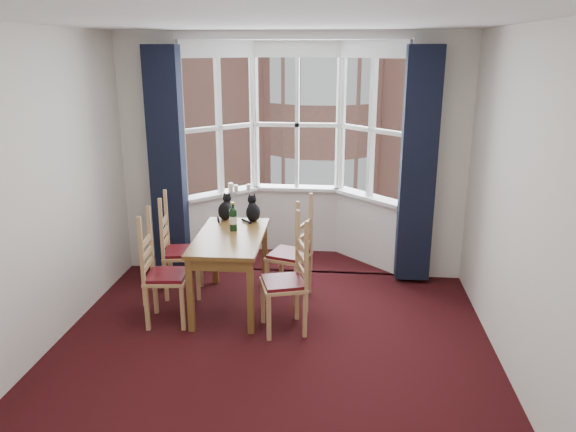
# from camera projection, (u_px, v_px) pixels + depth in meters

# --- Properties ---
(floor) EXTENTS (4.50, 4.50, 0.00)m
(floor) POSITION_uv_depth(u_px,v_px,m) (267.00, 370.00, 4.73)
(floor) COLOR black
(floor) RESTS_ON ground
(ceiling) EXTENTS (4.50, 4.50, 0.00)m
(ceiling) POSITION_uv_depth(u_px,v_px,m) (262.00, 20.00, 3.93)
(ceiling) COLOR white
(ceiling) RESTS_ON floor
(wall_left) EXTENTS (0.00, 4.50, 4.50)m
(wall_left) POSITION_uv_depth(u_px,v_px,m) (19.00, 204.00, 4.52)
(wall_left) COLOR silver
(wall_left) RESTS_ON floor
(wall_right) EXTENTS (0.00, 4.50, 4.50)m
(wall_right) POSITION_uv_depth(u_px,v_px,m) (533.00, 219.00, 4.14)
(wall_right) COLOR silver
(wall_right) RESTS_ON floor
(wall_near) EXTENTS (4.00, 0.00, 4.00)m
(wall_near) POSITION_uv_depth(u_px,v_px,m) (185.00, 371.00, 2.19)
(wall_near) COLOR silver
(wall_near) RESTS_ON floor
(wall_back_pier_left) EXTENTS (0.70, 0.12, 2.80)m
(wall_back_pier_left) POSITION_uv_depth(u_px,v_px,m) (153.00, 155.00, 6.63)
(wall_back_pier_left) COLOR silver
(wall_back_pier_left) RESTS_ON floor
(wall_back_pier_right) EXTENTS (0.70, 0.12, 2.80)m
(wall_back_pier_right) POSITION_uv_depth(u_px,v_px,m) (437.00, 160.00, 6.32)
(wall_back_pier_right) COLOR silver
(wall_back_pier_right) RESTS_ON floor
(bay_window) EXTENTS (2.76, 0.94, 2.80)m
(bay_window) POSITION_uv_depth(u_px,v_px,m) (295.00, 150.00, 6.96)
(bay_window) COLOR white
(bay_window) RESTS_ON floor
(curtain_left) EXTENTS (0.38, 0.22, 2.60)m
(curtain_left) POSITION_uv_depth(u_px,v_px,m) (167.00, 162.00, 6.45)
(curtain_left) COLOR black
(curtain_left) RESTS_ON floor
(curtain_right) EXTENTS (0.38, 0.22, 2.60)m
(curtain_right) POSITION_uv_depth(u_px,v_px,m) (418.00, 167.00, 6.18)
(curtain_right) COLOR black
(curtain_right) RESTS_ON floor
(dining_table) EXTENTS (0.70, 1.27, 0.78)m
(dining_table) POSITION_uv_depth(u_px,v_px,m) (230.00, 246.00, 5.74)
(dining_table) COLOR brown
(dining_table) RESTS_ON floor
(chair_left_near) EXTENTS (0.44, 0.46, 0.92)m
(chair_left_near) POSITION_uv_depth(u_px,v_px,m) (158.00, 277.00, 5.45)
(chair_left_near) COLOR tan
(chair_left_near) RESTS_ON floor
(chair_left_far) EXTENTS (0.46, 0.48, 0.92)m
(chair_left_far) POSITION_uv_depth(u_px,v_px,m) (174.00, 253.00, 6.08)
(chair_left_far) COLOR tan
(chair_left_far) RESTS_ON floor
(chair_right_near) EXTENTS (0.50, 0.52, 0.92)m
(chair_right_near) POSITION_uv_depth(u_px,v_px,m) (293.00, 283.00, 5.31)
(chair_right_near) COLOR tan
(chair_right_near) RESTS_ON floor
(chair_right_far) EXTENTS (0.51, 0.53, 0.92)m
(chair_right_far) POSITION_uv_depth(u_px,v_px,m) (296.00, 257.00, 5.98)
(chair_right_far) COLOR tan
(chair_right_far) RESTS_ON floor
(cat_left) EXTENTS (0.18, 0.24, 0.30)m
(cat_left) POSITION_uv_depth(u_px,v_px,m) (225.00, 209.00, 6.22)
(cat_left) COLOR black
(cat_left) RESTS_ON dining_table
(cat_right) EXTENTS (0.21, 0.25, 0.30)m
(cat_right) POSITION_uv_depth(u_px,v_px,m) (253.00, 211.00, 6.16)
(cat_right) COLOR black
(cat_right) RESTS_ON dining_table
(wine_bottle) EXTENTS (0.08, 0.08, 0.31)m
(wine_bottle) POSITION_uv_depth(u_px,v_px,m) (233.00, 218.00, 5.83)
(wine_bottle) COLOR black
(wine_bottle) RESTS_ON dining_table
(candle_tall) EXTENTS (0.06, 0.06, 0.12)m
(candle_tall) POSITION_uv_depth(u_px,v_px,m) (231.00, 188.00, 7.02)
(candle_tall) COLOR white
(candle_tall) RESTS_ON bay_window
(candle_short) EXTENTS (0.06, 0.06, 0.09)m
(candle_short) POSITION_uv_depth(u_px,v_px,m) (236.00, 189.00, 7.05)
(candle_short) COLOR white
(candle_short) RESTS_ON bay_window
(candle_extra) EXTENTS (0.05, 0.05, 0.10)m
(candle_extra) POSITION_uv_depth(u_px,v_px,m) (249.00, 188.00, 7.05)
(candle_extra) COLOR white
(candle_extra) RESTS_ON bay_window
(street) EXTENTS (80.00, 80.00, 0.00)m
(street) POSITION_uv_depth(u_px,v_px,m) (333.00, 183.00, 37.20)
(street) COLOR #333335
(street) RESTS_ON ground
(tenement_building) EXTENTS (18.40, 7.80, 15.20)m
(tenement_building) POSITION_uv_depth(u_px,v_px,m) (326.00, 82.00, 17.63)
(tenement_building) COLOR #925C4B
(tenement_building) RESTS_ON street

